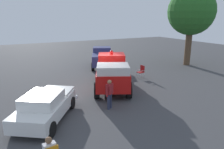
{
  "coord_description": "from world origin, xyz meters",
  "views": [
    {
      "loc": [
        -13.33,
        6.24,
        4.97
      ],
      "look_at": [
        -0.64,
        -0.35,
        1.07
      ],
      "focal_mm": 34.04,
      "sensor_mm": 36.0,
      "label": 1
    }
  ],
  "objects": [
    {
      "name": "classic_hot_rod",
      "position": [
        -3.24,
        4.66,
        0.75
      ],
      "size": [
        4.64,
        3.99,
        1.46
      ],
      "color": "black",
      "rests_on": "ground"
    },
    {
      "name": "lawn_chair_spare",
      "position": [
        0.88,
        -3.93,
        0.59
      ],
      "size": [
        0.57,
        0.56,
        1.02
      ],
      "color": "#B7BABF",
      "rests_on": "ground"
    },
    {
      "name": "oak_tree_left",
      "position": [
        2.68,
        -11.06,
        5.43
      ],
      "size": [
        4.72,
        4.72,
        7.85
      ],
      "color": "brown",
      "rests_on": "ground"
    },
    {
      "name": "vintage_fire_truck",
      "position": [
        -0.43,
        -0.45,
        1.2
      ],
      "size": [
        6.3,
        4.55,
        2.59
      ],
      "color": "black",
      "rests_on": "ground"
    },
    {
      "name": "spectator_standing",
      "position": [
        -3.54,
        1.31,
        0.96
      ],
      "size": [
        0.45,
        0.59,
        1.68
      ],
      "color": "#2D334C",
      "rests_on": "ground"
    },
    {
      "name": "ground_plane",
      "position": [
        0.0,
        0.0,
        0.0
      ],
      "size": [
        60.0,
        60.0,
        0.0
      ],
      "primitive_type": "plane",
      "color": "#424244"
    },
    {
      "name": "parked_pickup",
      "position": [
        5.97,
        -2.64,
        0.99
      ],
      "size": [
        5.12,
        3.6,
        1.9
      ],
      "color": "black",
      "rests_on": "ground"
    }
  ]
}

